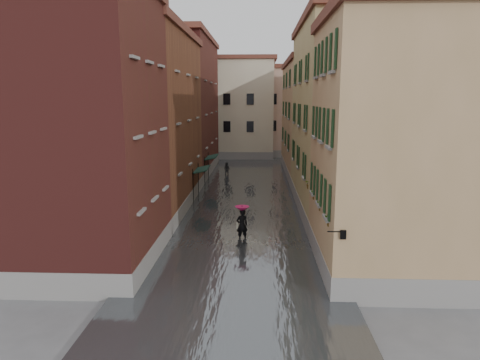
# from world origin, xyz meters

# --- Properties ---
(ground) EXTENTS (120.00, 120.00, 0.00)m
(ground) POSITION_xyz_m (0.00, 0.00, 0.00)
(ground) COLOR #5E5E61
(ground) RESTS_ON ground
(floodwater) EXTENTS (10.00, 60.00, 0.20)m
(floodwater) POSITION_xyz_m (0.00, 13.00, 0.10)
(floodwater) COLOR #51565A
(floodwater) RESTS_ON ground
(building_left_near) EXTENTS (6.00, 8.00, 13.00)m
(building_left_near) POSITION_xyz_m (-7.00, -2.00, 6.50)
(building_left_near) COLOR maroon
(building_left_near) RESTS_ON ground
(building_left_mid) EXTENTS (6.00, 14.00, 12.50)m
(building_left_mid) POSITION_xyz_m (-7.00, 9.00, 6.25)
(building_left_mid) COLOR brown
(building_left_mid) RESTS_ON ground
(building_left_far) EXTENTS (6.00, 16.00, 14.00)m
(building_left_far) POSITION_xyz_m (-7.00, 24.00, 7.00)
(building_left_far) COLOR maroon
(building_left_far) RESTS_ON ground
(building_right_near) EXTENTS (6.00, 8.00, 11.50)m
(building_right_near) POSITION_xyz_m (7.00, -2.00, 5.75)
(building_right_near) COLOR #A07E52
(building_right_near) RESTS_ON ground
(building_right_mid) EXTENTS (6.00, 14.00, 13.00)m
(building_right_mid) POSITION_xyz_m (7.00, 9.00, 6.50)
(building_right_mid) COLOR tan
(building_right_mid) RESTS_ON ground
(building_right_far) EXTENTS (6.00, 16.00, 11.50)m
(building_right_far) POSITION_xyz_m (7.00, 24.00, 5.75)
(building_right_far) COLOR #A07E52
(building_right_far) RESTS_ON ground
(building_end_cream) EXTENTS (12.00, 9.00, 13.00)m
(building_end_cream) POSITION_xyz_m (-3.00, 38.00, 6.50)
(building_end_cream) COLOR beige
(building_end_cream) RESTS_ON ground
(building_end_pink) EXTENTS (10.00, 9.00, 12.00)m
(building_end_pink) POSITION_xyz_m (6.00, 40.00, 6.00)
(building_end_pink) COLOR tan
(building_end_pink) RESTS_ON ground
(awning_near) EXTENTS (1.09, 2.96, 2.80)m
(awning_near) POSITION_xyz_m (-3.49, 11.65, 2.47)
(awning_near) COLOR #163227
(awning_near) RESTS_ON ground
(awning_far) EXTENTS (1.09, 3.19, 2.80)m
(awning_far) POSITION_xyz_m (-3.48, 18.85, 2.47)
(awning_far) COLOR #163227
(awning_far) RESTS_ON ground
(wall_lantern) EXTENTS (0.71, 0.22, 0.35)m
(wall_lantern) POSITION_xyz_m (4.33, -6.00, 3.01)
(wall_lantern) COLOR black
(wall_lantern) RESTS_ON ground
(window_planters) EXTENTS (0.59, 8.28, 0.84)m
(window_planters) POSITION_xyz_m (4.12, -1.00, 3.51)
(window_planters) COLOR brown
(window_planters) RESTS_ON ground
(pedestrian_main) EXTENTS (0.86, 0.86, 2.06)m
(pedestrian_main) POSITION_xyz_m (0.15, 1.76, 1.19)
(pedestrian_main) COLOR black
(pedestrian_main) RESTS_ON ground
(pedestrian_far) EXTENTS (0.82, 0.71, 1.45)m
(pedestrian_far) POSITION_xyz_m (-2.23, 22.52, 0.73)
(pedestrian_far) COLOR black
(pedestrian_far) RESTS_ON ground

